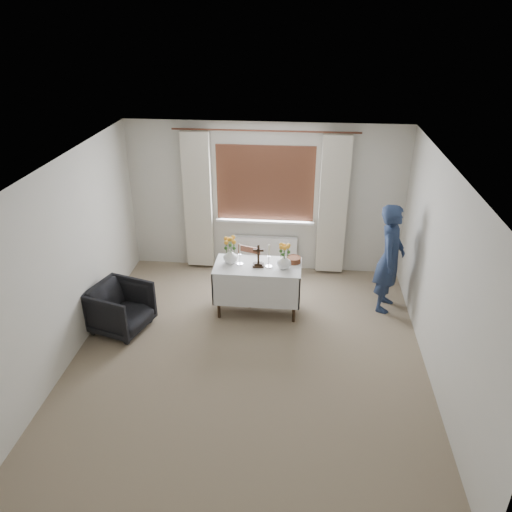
{
  "coord_description": "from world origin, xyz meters",
  "views": [
    {
      "loc": [
        0.61,
        -5.18,
        4.07
      ],
      "look_at": [
        0.01,
        0.89,
        1.01
      ],
      "focal_mm": 35.0,
      "sensor_mm": 36.0,
      "label": 1
    }
  ],
  "objects": [
    {
      "name": "flower_vase_left",
      "position": [
        -0.39,
        1.13,
        0.87
      ],
      "size": [
        0.27,
        0.27,
        0.22
      ],
      "primitive_type": "imported",
      "rotation": [
        0.0,
        0.0,
        -0.43
      ],
      "color": "white",
      "rests_on": "altar_table"
    },
    {
      "name": "ground",
      "position": [
        0.0,
        0.0,
        0.0
      ],
      "size": [
        5.0,
        5.0,
        0.0
      ],
      "primitive_type": "plane",
      "color": "#89715F",
      "rests_on": "ground"
    },
    {
      "name": "wicker_basket",
      "position": [
        0.52,
        1.24,
        0.8
      ],
      "size": [
        0.27,
        0.27,
        0.08
      ],
      "primitive_type": "cylinder",
      "rotation": [
        0.0,
        0.0,
        0.35
      ],
      "color": "brown",
      "rests_on": "altar_table"
    },
    {
      "name": "flower_vase_right",
      "position": [
        0.39,
        1.05,
        0.87
      ],
      "size": [
        0.26,
        0.26,
        0.21
      ],
      "primitive_type": "imported",
      "rotation": [
        0.0,
        0.0,
        0.34
      ],
      "color": "white",
      "rests_on": "altar_table"
    },
    {
      "name": "candlestick_left",
      "position": [
        -0.24,
        1.1,
        0.92
      ],
      "size": [
        0.11,
        0.11,
        0.32
      ],
      "primitive_type": null,
      "rotation": [
        0.0,
        0.0,
        0.26
      ],
      "color": "white",
      "rests_on": "altar_table"
    },
    {
      "name": "person",
      "position": [
        1.9,
        1.39,
        0.82
      ],
      "size": [
        0.56,
        0.69,
        1.64
      ],
      "primitive_type": "imported",
      "rotation": [
        0.0,
        0.0,
        1.26
      ],
      "color": "navy",
      "rests_on": "ground"
    },
    {
      "name": "candlestick_right",
      "position": [
        0.17,
        1.06,
        0.93
      ],
      "size": [
        0.1,
        0.1,
        0.34
      ],
      "primitive_type": null,
      "rotation": [
        0.0,
        0.0,
        -0.01
      ],
      "color": "white",
      "rests_on": "altar_table"
    },
    {
      "name": "radiator",
      "position": [
        0.0,
        2.42,
        0.3
      ],
      "size": [
        1.1,
        0.1,
        0.6
      ],
      "primitive_type": "cube",
      "color": "silver",
      "rests_on": "ground"
    },
    {
      "name": "wooden_cross",
      "position": [
        0.03,
        1.06,
        0.93
      ],
      "size": [
        0.17,
        0.12,
        0.34
      ],
      "primitive_type": null,
      "rotation": [
        0.0,
        0.0,
        0.07
      ],
      "color": "black",
      "rests_on": "altar_table"
    },
    {
      "name": "armchair",
      "position": [
        -1.83,
        0.44,
        0.34
      ],
      "size": [
        0.92,
        0.9,
        0.67
      ],
      "primitive_type": "imported",
      "rotation": [
        0.0,
        0.0,
        1.28
      ],
      "color": "black",
      "rests_on": "ground"
    },
    {
      "name": "wooden_chair",
      "position": [
        -0.21,
        1.37,
        0.43
      ],
      "size": [
        0.5,
        0.5,
        0.85
      ],
      "primitive_type": null,
      "rotation": [
        0.0,
        0.0,
        -0.32
      ],
      "color": "brown",
      "rests_on": "ground"
    },
    {
      "name": "altar_table",
      "position": [
        0.01,
        1.09,
        0.38
      ],
      "size": [
        1.24,
        0.64,
        0.76
      ],
      "primitive_type": "cube",
      "color": "silver",
      "rests_on": "ground"
    }
  ]
}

